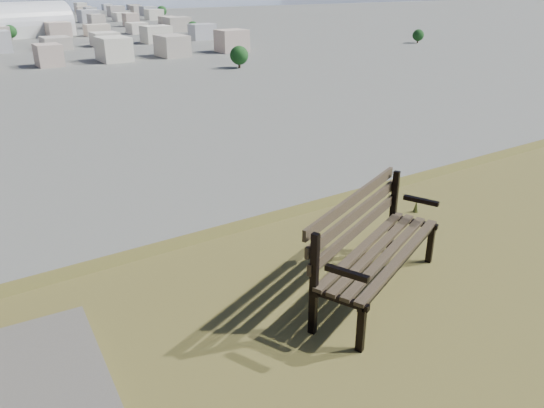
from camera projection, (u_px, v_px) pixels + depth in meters
park_bench at (372, 240)px, 5.32m from camera, size 2.06×1.37×1.04m
arena at (16, 27)px, 276.05m from camera, size 57.75×34.04×22.83m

